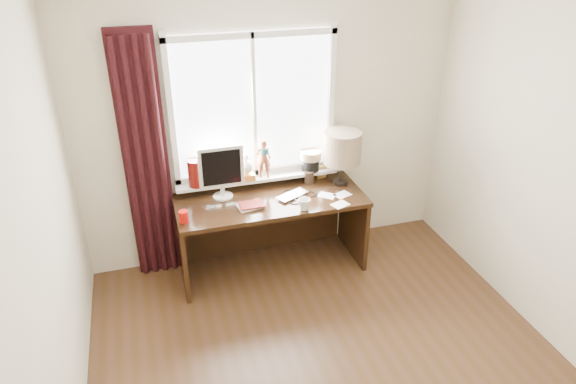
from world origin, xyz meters
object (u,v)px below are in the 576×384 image
object	(u,v)px
laptop	(292,195)
mug	(305,204)
desk	(268,216)
monitor	(221,169)
red_cup	(184,217)
table_lamp	(342,148)

from	to	relation	value
laptop	mug	bearing A→B (deg)	-109.34
laptop	desk	xyz separation A→B (m)	(-0.20, 0.12, -0.26)
laptop	mug	distance (m)	0.26
desk	monitor	xyz separation A→B (m)	(-0.40, 0.05, 0.52)
mug	desk	distance (m)	0.53
red_cup	mug	bearing A→B (deg)	-4.78
monitor	table_lamp	bearing A→B (deg)	-2.53
desk	table_lamp	bearing A→B (deg)	0.32
red_cup	laptop	bearing A→B (deg)	9.80
mug	red_cup	distance (m)	1.03
desk	laptop	bearing A→B (deg)	-30.32
mug	red_cup	xyz separation A→B (m)	(-1.02, 0.09, -0.00)
monitor	table_lamp	xyz separation A→B (m)	(1.12, -0.05, 0.09)
mug	monitor	bearing A→B (deg)	146.03
mug	laptop	bearing A→B (deg)	96.56
laptop	red_cup	xyz separation A→B (m)	(-0.99, -0.17, 0.04)
table_lamp	monitor	bearing A→B (deg)	177.47
desk	mug	bearing A→B (deg)	-58.47
red_cup	monitor	xyz separation A→B (m)	(0.39, 0.34, 0.23)
desk	monitor	size ratio (longest dim) A/B	3.47
monitor	desk	bearing A→B (deg)	-7.52
mug	monitor	size ratio (longest dim) A/B	0.22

